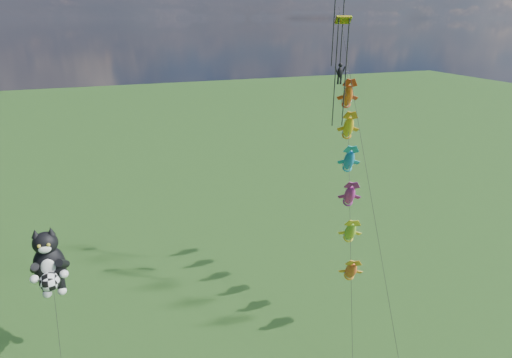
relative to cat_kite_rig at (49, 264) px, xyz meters
name	(u,v)px	position (x,y,z in m)	size (l,w,h in m)	color
cat_kite_rig	(49,264)	(0.00, 0.00, 0.00)	(2.38, 4.03, 10.45)	brown
fish_windsock_rig	(349,178)	(22.41, -1.08, 3.71)	(6.73, 14.57, 20.58)	brown
parafoil_rig	(343,59)	(21.48, -0.39, 12.80)	(3.73, 17.35, 28.05)	brown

